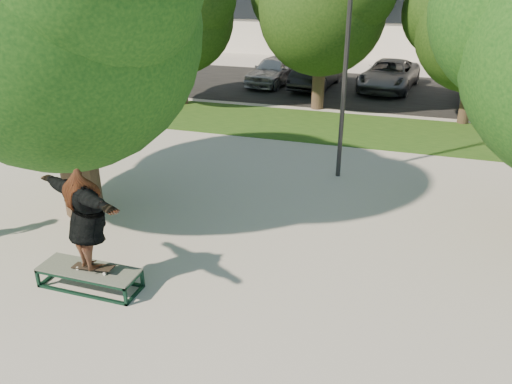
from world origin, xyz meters
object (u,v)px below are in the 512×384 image
(car_silver_a, at_px, (274,70))
(car_silver_b, at_px, (485,86))
(grind_box, at_px, (90,278))
(tree_left, at_px, (54,8))
(lamppost, at_px, (346,57))
(car_dark, at_px, (317,72))
(car_grey, at_px, (389,75))

(car_silver_a, height_order, car_silver_b, car_silver_a)
(car_silver_b, bearing_deg, grind_box, -110.81)
(tree_left, height_order, lamppost, tree_left)
(car_silver_a, bearing_deg, tree_left, -82.08)
(car_dark, bearing_deg, car_grey, 14.59)
(tree_left, xyz_separation_m, car_dark, (2.45, 14.85, -3.70))
(tree_left, xyz_separation_m, car_silver_a, (0.36, 14.80, -3.73))
(lamppost, bearing_deg, car_grey, 87.78)
(grind_box, height_order, car_silver_b, car_silver_b)
(car_dark, bearing_deg, lamppost, -70.47)
(lamppost, xyz_separation_m, car_silver_a, (-4.94, 10.90, -2.46))
(tree_left, relative_size, car_dark, 1.62)
(grind_box, distance_m, car_silver_a, 17.54)
(lamppost, relative_size, car_dark, 1.40)
(car_grey, xyz_separation_m, car_silver_b, (4.02, -1.30, -0.01))
(lamppost, relative_size, car_silver_a, 1.51)
(car_dark, relative_size, car_silver_b, 0.96)
(car_dark, height_order, car_silver_b, car_dark)
(car_grey, bearing_deg, car_dark, -162.97)
(tree_left, bearing_deg, car_dark, 80.62)
(grind_box, relative_size, car_dark, 0.41)
(tree_left, bearing_deg, grind_box, -52.81)
(lamppost, xyz_separation_m, car_silver_b, (4.46, 10.20, -2.49))
(grind_box, distance_m, car_grey, 18.45)
(car_grey, bearing_deg, car_silver_b, -10.49)
(lamppost, bearing_deg, tree_left, -143.58)
(tree_left, xyz_separation_m, lamppost, (5.29, 3.91, -1.27))
(tree_left, height_order, car_grey, tree_left)
(grind_box, height_order, car_dark, car_dark)
(car_grey, bearing_deg, car_silver_a, -166.16)
(tree_left, height_order, car_silver_b, tree_left)
(car_silver_b, bearing_deg, tree_left, -120.69)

